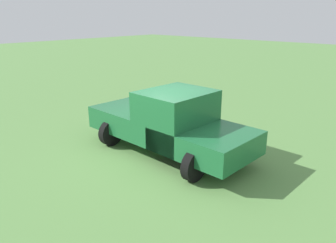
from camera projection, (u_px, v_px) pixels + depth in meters
ground_plane at (161, 154)px, 9.00m from camera, size 80.00×80.00×0.00m
pickup_truck at (171, 122)px, 8.80m from camera, size 2.40×4.99×1.80m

